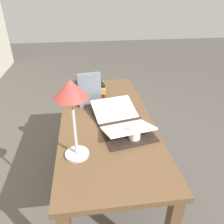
% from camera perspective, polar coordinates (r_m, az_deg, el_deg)
% --- Properties ---
extents(ground_plane, '(12.00, 12.00, 0.00)m').
position_cam_1_polar(ground_plane, '(2.10, -1.25, -18.82)').
color(ground_plane, '#47423D').
extents(reading_desk, '(1.51, 0.66, 0.73)m').
position_cam_1_polar(reading_desk, '(1.68, -1.49, -4.49)').
color(reading_desk, brown).
rests_on(reading_desk, ground_plane).
extents(open_book, '(0.60, 0.43, 0.09)m').
position_cam_1_polar(open_book, '(1.55, 2.21, -2.21)').
color(open_book, black).
rests_on(open_book, reading_desk).
extents(book_stack_tall, '(0.20, 0.27, 0.14)m').
position_cam_1_polar(book_stack_tall, '(1.90, -5.95, 5.59)').
color(book_stack_tall, brown).
rests_on(book_stack_tall, reading_desk).
extents(book_standing_upright, '(0.07, 0.18, 0.28)m').
position_cam_1_polar(book_standing_upright, '(1.74, -5.88, 5.66)').
color(book_standing_upright, slate).
rests_on(book_standing_upright, reading_desk).
extents(reading_lamp, '(0.18, 0.18, 0.47)m').
position_cam_1_polar(reading_lamp, '(1.10, -10.61, 3.88)').
color(reading_lamp, '#ADADB2').
rests_on(reading_lamp, reading_desk).
extents(coffee_mug, '(0.08, 0.10, 0.09)m').
position_cam_1_polar(coffee_mug, '(1.39, 5.97, -5.44)').
color(coffee_mug, white).
rests_on(coffee_mug, reading_desk).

